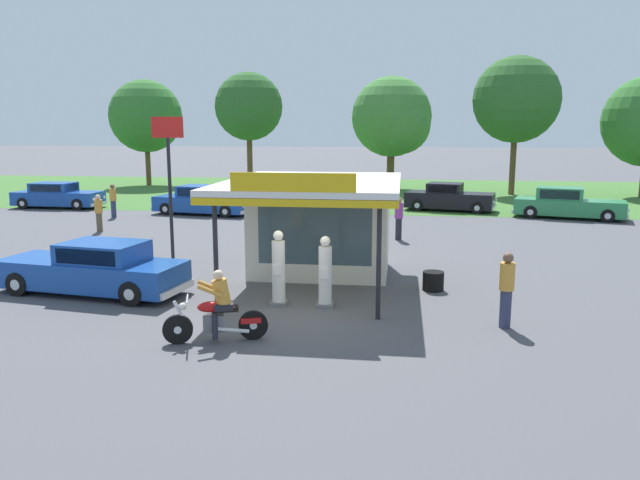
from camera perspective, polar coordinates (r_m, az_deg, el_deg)
ground_plane at (r=15.36m, az=-2.37°, el=-6.77°), size 300.00×300.00×0.00m
grass_verge_strip at (r=44.76m, az=4.34°, el=4.47°), size 120.00×24.00×0.01m
service_station_kiosk at (r=18.81m, az=-0.05°, el=2.03°), size 4.90×6.83×3.53m
gas_pump_nearside at (r=15.79m, az=-3.89°, el=-2.94°), size 0.44×0.44×1.97m
gas_pump_offside at (r=15.61m, az=0.49°, el=-3.28°), size 0.44×0.44×1.85m
motorcycle_with_rider at (r=13.31m, az=-9.58°, el=-6.67°), size 2.16×0.91×1.58m
featured_classic_sedan at (r=18.07m, az=-20.39°, el=-2.62°), size 5.61×2.53×1.47m
parked_car_back_row_centre_right at (r=33.51m, az=-10.91°, el=3.56°), size 5.61×2.79×1.55m
parked_car_back_row_right at (r=38.82m, az=-23.32°, el=3.80°), size 5.23×2.06×1.47m
parked_car_back_row_centre_left at (r=33.92m, az=22.11°, el=3.10°), size 5.76×3.23×1.58m
parked_car_back_row_far_left at (r=33.94m, az=1.59°, el=3.84°), size 5.22×2.47×1.55m
parked_car_back_row_centre at (r=35.13m, az=11.96°, el=3.85°), size 5.27×2.95×1.56m
bystander_strolling_foreground at (r=33.35m, az=-18.78°, el=3.57°), size 0.34×0.34×1.75m
bystander_admiring_sedan at (r=25.35m, az=7.38°, el=2.13°), size 0.34×0.34×1.78m
bystander_leaning_by_kiosk at (r=28.94m, az=-19.98°, el=2.46°), size 0.34×0.34×1.66m
bystander_standing_back_lot at (r=14.60m, az=17.04°, el=-4.31°), size 0.34×0.34×1.77m
tree_oak_far_right at (r=52.37m, az=-15.99°, el=10.97°), size 5.82×5.82×8.49m
tree_oak_distant_spare at (r=47.00m, az=6.94°, el=11.16°), size 6.02×6.02×8.48m
tree_oak_far_left at (r=45.02m, az=17.88°, el=12.37°), size 5.91×5.91×9.50m
tree_oak_centre at (r=46.39m, az=-6.79°, el=12.12°), size 4.99×4.99×8.69m
roadside_pole_sign at (r=21.56m, az=-13.94°, el=6.93°), size 1.10×0.12×4.93m
spare_tire_stack at (r=17.63m, az=10.54°, el=-3.79°), size 0.60×0.60×0.54m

